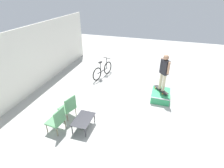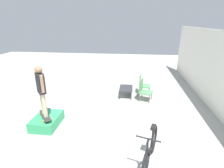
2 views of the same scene
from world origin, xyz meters
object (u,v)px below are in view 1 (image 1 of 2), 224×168
(patio_chair_left, at_px, (57,120))
(bicycle, at_px, (103,70))
(skateboard_on_ramp, at_px, (161,90))
(coffee_table, at_px, (83,120))
(person_skater, at_px, (164,70))
(skate_ramp_box, at_px, (160,95))
(patio_chair_right, at_px, (68,107))

(patio_chair_left, bearing_deg, bicycle, -174.50)
(skateboard_on_ramp, height_order, patio_chair_left, patio_chair_left)
(coffee_table, bearing_deg, person_skater, -41.38)
(skateboard_on_ramp, relative_size, coffee_table, 0.88)
(skateboard_on_ramp, bearing_deg, skate_ramp_box, 150.06)
(bicycle, bearing_deg, patio_chair_left, -163.91)
(patio_chair_left, height_order, patio_chair_right, same)
(skateboard_on_ramp, xyz_separation_m, patio_chair_left, (-3.24, 3.27, 0.08))
(skate_ramp_box, xyz_separation_m, coffee_table, (-2.74, 2.51, 0.19))
(coffee_table, height_order, bicycle, bicycle)
(coffee_table, bearing_deg, skate_ramp_box, -42.42)
(patio_chair_left, distance_m, patio_chair_right, 0.78)
(skateboard_on_ramp, height_order, coffee_table, skateboard_on_ramp)
(patio_chair_left, distance_m, bicycle, 4.47)
(skate_ramp_box, xyz_separation_m, person_skater, (0.09, 0.01, 1.22))
(person_skater, distance_m, bicycle, 3.61)
(skateboard_on_ramp, height_order, person_skater, person_skater)
(person_skater, xyz_separation_m, coffee_table, (-2.83, 2.49, -1.02))
(person_skater, distance_m, patio_chair_right, 4.19)
(skateboard_on_ramp, relative_size, patio_chair_right, 0.85)
(patio_chair_left, bearing_deg, coffee_table, 123.70)
(patio_chair_left, relative_size, patio_chair_right, 1.00)
(skate_ramp_box, xyz_separation_m, patio_chair_left, (-3.15, 3.28, 0.33))
(patio_chair_left, xyz_separation_m, patio_chair_right, (0.78, 0.00, 0.00))
(coffee_table, xyz_separation_m, patio_chair_right, (0.37, 0.78, 0.14))
(coffee_table, height_order, patio_chair_right, patio_chair_right)
(skateboard_on_ramp, xyz_separation_m, coffee_table, (-2.83, 2.49, -0.06))
(skateboard_on_ramp, distance_m, person_skater, 0.97)
(person_skater, xyz_separation_m, bicycle, (1.23, 3.24, -1.00))
(person_skater, xyz_separation_m, patio_chair_left, (-3.24, 3.27, -0.88))
(skate_ramp_box, height_order, person_skater, person_skater)
(skate_ramp_box, height_order, skateboard_on_ramp, skateboard_on_ramp)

